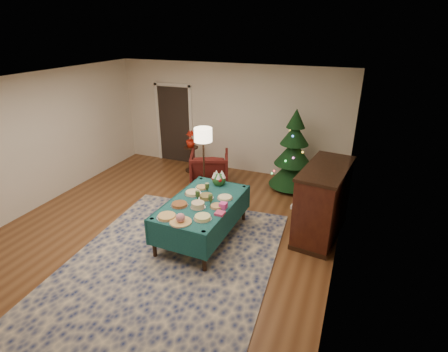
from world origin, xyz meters
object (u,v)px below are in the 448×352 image
at_px(gift_box, 223,206).
at_px(side_table, 191,159).
at_px(armchair, 209,167).
at_px(buffet_table, 202,208).
at_px(floor_lamp, 203,139).
at_px(potted_plant, 191,142).
at_px(piano, 322,202).
at_px(christmas_tree, 293,154).

xyz_separation_m(gift_box, side_table, (-2.01, 2.82, -0.46)).
xyz_separation_m(armchair, side_table, (-0.78, 0.60, -0.13)).
relative_size(buffet_table, floor_lamp, 1.22).
xyz_separation_m(armchair, potted_plant, (-0.78, 0.60, 0.33)).
xyz_separation_m(potted_plant, piano, (3.51, -1.82, -0.13)).
xyz_separation_m(potted_plant, christmas_tree, (2.63, -0.08, 0.07)).
relative_size(buffet_table, christmas_tree, 1.02).
xyz_separation_m(gift_box, floor_lamp, (-1.09, 1.61, 0.55)).
xyz_separation_m(floor_lamp, side_table, (-0.92, 1.21, -1.01)).
xyz_separation_m(buffet_table, potted_plant, (-1.58, 2.72, 0.19)).
bearing_deg(piano, gift_box, -146.49).
relative_size(armchair, piano, 0.55).
height_order(buffet_table, piano, piano).
height_order(side_table, potted_plant, potted_plant).
distance_m(buffet_table, armchair, 2.26).
relative_size(buffet_table, armchair, 2.15).
distance_m(gift_box, piano, 1.81).
bearing_deg(floor_lamp, gift_box, -55.83).
relative_size(floor_lamp, piano, 0.98).
distance_m(side_table, christmas_tree, 2.68).
relative_size(floor_lamp, side_table, 2.38).
bearing_deg(armchair, side_table, -58.86).
relative_size(side_table, potted_plant, 1.56).
distance_m(side_table, potted_plant, 0.46).
distance_m(christmas_tree, piano, 1.97).
bearing_deg(gift_box, potted_plant, 125.51).
xyz_separation_m(buffet_table, floor_lamp, (-0.65, 1.50, 0.75)).
bearing_deg(armchair, gift_box, 97.80).
bearing_deg(christmas_tree, floor_lamp, -146.33).
xyz_separation_m(buffet_table, christmas_tree, (1.05, 2.64, 0.26)).
distance_m(armchair, side_table, 0.99).
bearing_deg(piano, christmas_tree, 116.80).
relative_size(gift_box, potted_plant, 0.28).
relative_size(armchair, potted_plant, 2.11).
bearing_deg(side_table, potted_plant, 75.96).
height_order(gift_box, christmas_tree, christmas_tree).
distance_m(buffet_table, floor_lamp, 1.80).
bearing_deg(armchair, buffet_table, 89.38).
relative_size(armchair, floor_lamp, 0.57).
bearing_deg(floor_lamp, armchair, 103.00).
bearing_deg(piano, buffet_table, -155.27).
distance_m(gift_box, side_table, 3.49).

